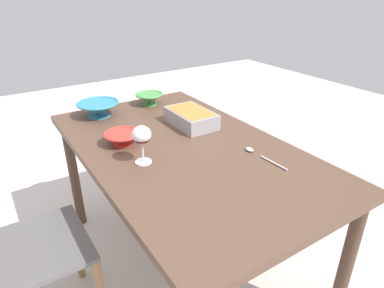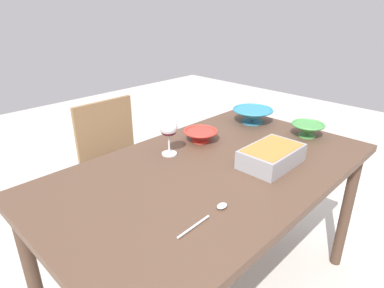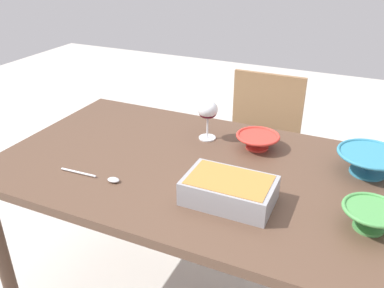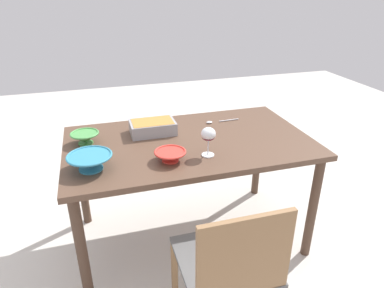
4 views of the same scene
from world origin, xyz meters
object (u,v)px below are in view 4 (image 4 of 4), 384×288
Objects in this scene: serving_spoon at (216,122)px; chair at (231,269)px; dining_table at (189,152)px; mixing_bowl at (85,137)px; small_bowl at (90,161)px; serving_bowl at (170,155)px; casserole_dish at (153,127)px; wine_glass at (208,136)px.

chair is at bearing 73.87° from serving_spoon.
dining_table is 1.76× the size of chair.
mixing_bowl is at bearing 6.49° from serving_spoon.
small_bowl is 0.95m from serving_spoon.
small_bowl reaches higher than serving_bowl.
serving_bowl is at bearing 140.74° from mixing_bowl.
serving_bowl is at bearing 176.36° from small_bowl.
serving_bowl is (0.17, 0.23, 0.12)m from dining_table.
wine_glass is at bearing 121.06° from casserole_dish.
mixing_bowl is 0.88m from serving_spoon.
dining_table is 6.39× the size of small_bowl.
mixing_bowl is at bearing -86.29° from small_bowl.
small_bowl is 1.34× the size of serving_bowl.
wine_glass is at bearing -98.21° from chair.
chair is at bearing 103.36° from serving_bowl.
mixing_bowl is at bearing -58.23° from chair.
casserole_dish is (0.16, -0.97, 0.32)m from chair.
chair reaches higher than serving_bowl.
wine_glass is (-0.05, 0.23, 0.20)m from dining_table.
chair is at bearing 132.89° from small_bowl.
chair is 5.01× the size of wine_glass.
mixing_bowl is 0.70× the size of serving_spoon.
serving_bowl is (0.22, 0.00, -0.09)m from wine_glass.
casserole_dish is at bearing -86.96° from serving_bowl.
serving_spoon is at bearing -133.31° from serving_bowl.
small_bowl reaches higher than dining_table.
serving_spoon is (-0.85, -0.43, -0.04)m from small_bowl.
dining_table is 0.82m from chair.
dining_table is at bearing -126.90° from serving_bowl.
mixing_bowl is at bearing -11.98° from dining_table.
chair is 4.84× the size of serving_bowl.
small_bowl is (0.55, -0.60, 0.32)m from chair.
mixing_bowl reaches higher than serving_spoon.
chair is (0.04, 0.80, -0.19)m from dining_table.
wine_glass is 0.52m from serving_spoon.
mixing_bowl is at bearing -28.48° from wine_glass.
wine_glass is at bearing -179.28° from serving_bowl.
serving_bowl is (-0.42, 0.03, -0.01)m from small_bowl.
chair reaches higher than mixing_bowl.
mixing_bowl reaches higher than dining_table.
mixing_bowl is 0.33m from small_bowl.
dining_table is at bearing 138.74° from casserole_dish.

